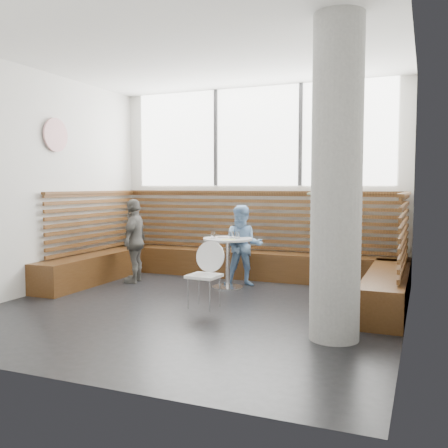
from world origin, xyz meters
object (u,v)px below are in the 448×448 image
at_px(concrete_column, 337,181).
at_px(adult_man, 329,237).
at_px(child_back, 243,246).
at_px(cafe_chair, 206,269).
at_px(child_left, 135,241).
at_px(cafe_table, 228,252).

bearing_deg(concrete_column, adult_man, 102.07).
bearing_deg(adult_man, child_back, 66.29).
bearing_deg(cafe_chair, child_left, 152.89).
distance_m(concrete_column, cafe_table, 2.93).
relative_size(concrete_column, adult_man, 1.94).
distance_m(concrete_column, child_back, 2.98).
bearing_deg(adult_man, cafe_chair, 117.62).
relative_size(adult_man, child_left, 1.23).
bearing_deg(concrete_column, cafe_table, 134.82).
bearing_deg(child_left, cafe_chair, 45.92).
xyz_separation_m(concrete_column, cafe_chair, (-1.75, 0.74, -1.11)).
relative_size(child_back, child_left, 0.93).
bearing_deg(cafe_chair, cafe_table, 103.15).
height_order(cafe_table, child_back, child_back).
distance_m(concrete_column, adult_man, 2.19).
distance_m(concrete_column, cafe_chair, 2.20).
xyz_separation_m(cafe_table, child_back, (0.16, 0.25, 0.08)).
height_order(cafe_table, adult_man, adult_man).
bearing_deg(concrete_column, cafe_chair, 156.95).
distance_m(adult_man, child_back, 1.37).
xyz_separation_m(concrete_column, adult_man, (-0.43, 2.01, -0.77)).
bearing_deg(adult_man, child_left, 77.38).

